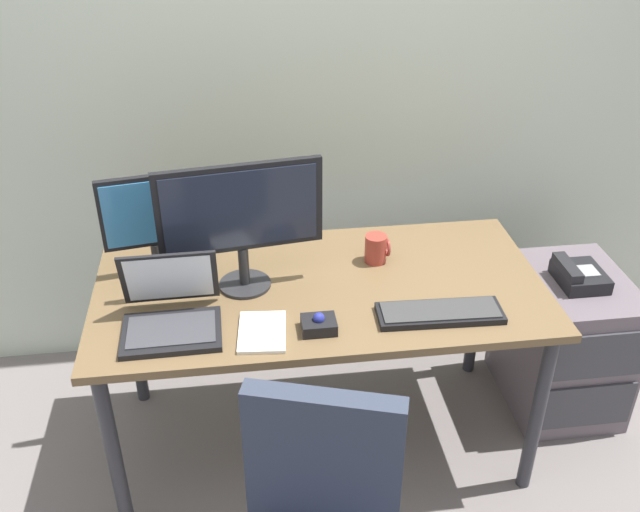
{
  "coord_description": "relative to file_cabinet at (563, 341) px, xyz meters",
  "views": [
    {
      "loc": [
        -0.27,
        -2.04,
        2.1
      ],
      "look_at": [
        0.0,
        0.0,
        0.85
      ],
      "focal_mm": 39.69,
      "sensor_mm": 36.0,
      "label": 1
    }
  ],
  "objects": [
    {
      "name": "desk_phone",
      "position": [
        -0.01,
        -0.02,
        0.33
      ],
      "size": [
        0.17,
        0.2,
        0.09
      ],
      "color": "black",
      "rests_on": "file_cabinet"
    },
    {
      "name": "keyboard",
      "position": [
        -0.66,
        -0.35,
        0.45
      ],
      "size": [
        0.41,
        0.15,
        0.03
      ],
      "color": "black",
      "rests_on": "desk"
    },
    {
      "name": "laptop",
      "position": [
        -1.53,
        -0.28,
        0.49
      ],
      "size": [
        0.31,
        0.3,
        0.23
      ],
      "color": "black",
      "rests_on": "desk"
    },
    {
      "name": "coffee_mug",
      "position": [
        -0.8,
        0.02,
        0.49
      ],
      "size": [
        0.09,
        0.08,
        0.11
      ],
      "color": "#9C362B",
      "rests_on": "desk"
    },
    {
      "name": "paper_notepad",
      "position": [
        -1.24,
        -0.36,
        0.44
      ],
      "size": [
        0.17,
        0.22,
        0.01
      ],
      "primitive_type": "cube",
      "rotation": [
        0.0,
        0.0,
        -0.09
      ],
      "color": "white",
      "rests_on": "desk"
    },
    {
      "name": "back_wall",
      "position": [
        -1.03,
        0.63,
        1.1
      ],
      "size": [
        6.0,
        0.1,
        2.8
      ],
      "primitive_type": "cube",
      "color": "beige",
      "rests_on": "ground"
    },
    {
      "name": "desk",
      "position": [
        -1.03,
        -0.12,
        0.36
      ],
      "size": [
        1.56,
        0.78,
        0.73
      ],
      "color": "brown",
      "rests_on": "ground"
    },
    {
      "name": "ground_plane",
      "position": [
        -1.03,
        -0.12,
        -0.3
      ],
      "size": [
        8.0,
        8.0,
        0.0
      ],
      "primitive_type": "plane",
      "color": "slate"
    },
    {
      "name": "trackball_mouse",
      "position": [
        -1.06,
        -0.37,
        0.46
      ],
      "size": [
        0.11,
        0.09,
        0.07
      ],
      "color": "black",
      "rests_on": "desk"
    },
    {
      "name": "monitor_side",
      "position": [
        -1.59,
        0.05,
        0.64
      ],
      "size": [
        0.35,
        0.18,
        0.37
      ],
      "color": "#262628",
      "rests_on": "desk"
    },
    {
      "name": "file_cabinet",
      "position": [
        0.0,
        0.0,
        0.0
      ],
      "size": [
        0.42,
        0.53,
        0.59
      ],
      "color": "#60555C",
      "rests_on": "ground"
    },
    {
      "name": "monitor_main",
      "position": [
        -1.28,
        -0.08,
        0.71
      ],
      "size": [
        0.55,
        0.18,
        0.46
      ],
      "color": "#262628",
      "rests_on": "desk"
    }
  ]
}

